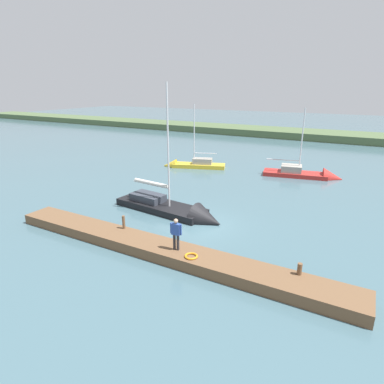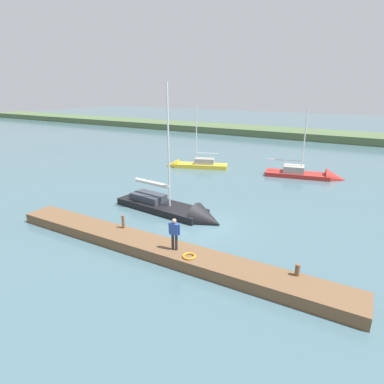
{
  "view_description": "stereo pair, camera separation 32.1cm",
  "coord_description": "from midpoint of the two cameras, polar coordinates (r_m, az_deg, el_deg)",
  "views": [
    {
      "loc": [
        -8.88,
        16.99,
        8.51
      ],
      "look_at": [
        0.78,
        -0.39,
        1.99
      ],
      "focal_mm": 30.07,
      "sensor_mm": 36.0,
      "label": 1
    },
    {
      "loc": [
        -9.15,
        16.83,
        8.51
      ],
      "look_at": [
        0.78,
        -0.39,
        1.99
      ],
      "focal_mm": 30.07,
      "sensor_mm": 36.0,
      "label": 2
    }
  ],
  "objects": [
    {
      "name": "sailboat_near_dock",
      "position": [
        22.53,
        -2.22,
        -3.48
      ],
      "size": [
        8.62,
        2.95,
        9.78
      ],
      "rotation": [
        0.0,
        0.0,
        3.04
      ],
      "color": "black",
      "rests_on": "ground_plane"
    },
    {
      "name": "sailboat_mid_channel",
      "position": [
        35.74,
        0.33,
        4.7
      ],
      "size": [
        6.95,
        3.76,
        7.5
      ],
      "rotation": [
        0.0,
        0.0,
        0.34
      ],
      "color": "gold",
      "rests_on": "ground_plane"
    },
    {
      "name": "mooring_post_near",
      "position": [
        15.28,
        18.78,
        -12.95
      ],
      "size": [
        0.21,
        0.21,
        0.54
      ],
      "primitive_type": "cylinder",
      "color": "brown",
      "rests_on": "dock_pier"
    },
    {
      "name": "person_on_dock",
      "position": [
        16.28,
        -2.58,
        -7.09
      ],
      "size": [
        0.65,
        0.26,
        1.7
      ],
      "rotation": [
        0.0,
        0.0,
        1.65
      ],
      "color": "#28282D",
      "rests_on": "dock_pier"
    },
    {
      "name": "sailboat_far_right",
      "position": [
        33.71,
        20.61,
        2.62
      ],
      "size": [
        7.7,
        3.4,
        7.6
      ],
      "rotation": [
        0.0,
        0.0,
        3.34
      ],
      "color": "#B22823",
      "rests_on": "ground_plane"
    },
    {
      "name": "ground_plane",
      "position": [
        20.97,
        1.76,
        -5.78
      ],
      "size": [
        200.0,
        200.0,
        0.0
      ],
      "primitive_type": "plane",
      "color": "#42606B"
    },
    {
      "name": "mooring_post_far",
      "position": [
        19.29,
        -11.64,
        -5.19
      ],
      "size": [
        0.17,
        0.17,
        0.79
      ],
      "primitive_type": "cylinder",
      "color": "brown",
      "rests_on": "dock_pier"
    },
    {
      "name": "life_ring_buoy",
      "position": [
        16.0,
        0.08,
        -11.3
      ],
      "size": [
        0.66,
        0.66,
        0.1
      ],
      "primitive_type": "torus",
      "color": "orange",
      "rests_on": "dock_pier"
    },
    {
      "name": "dock_pier",
      "position": [
        17.42,
        -5.33,
        -10.06
      ],
      "size": [
        20.02,
        1.81,
        0.59
      ],
      "primitive_type": "cube",
      "color": "brown",
      "rests_on": "ground_plane"
    },
    {
      "name": "far_shoreline",
      "position": [
        60.23,
        21.33,
        8.83
      ],
      "size": [
        180.0,
        8.0,
        2.4
      ],
      "primitive_type": "cube",
      "color": "#4C603D",
      "rests_on": "ground_plane"
    }
  ]
}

